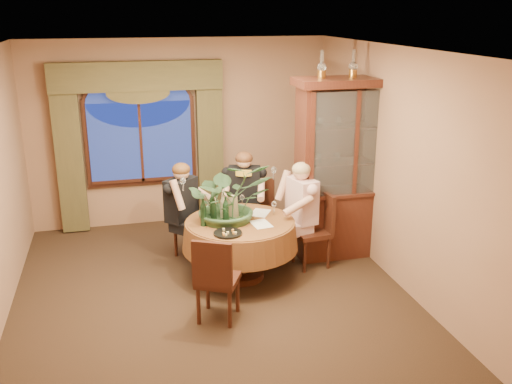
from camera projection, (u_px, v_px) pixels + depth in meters
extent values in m
plane|color=black|center=(211.00, 291.00, 6.77)|extent=(5.00, 5.00, 0.00)
plane|color=#90664D|center=(180.00, 133.00, 8.64)|extent=(4.50, 0.00, 4.50)
plane|color=#90664D|center=(392.00, 165.00, 6.86)|extent=(0.00, 5.00, 5.00)
plane|color=white|center=(204.00, 49.00, 5.90)|extent=(5.00, 5.00, 0.00)
cube|color=#464125|center=(69.00, 155.00, 8.22)|extent=(0.38, 0.14, 2.32)
cube|color=#464125|center=(210.00, 147.00, 8.70)|extent=(0.38, 0.14, 2.32)
cylinder|color=maroon|center=(240.00, 249.00, 7.02)|extent=(1.62, 1.62, 0.75)
cube|color=#371812|center=(348.00, 169.00, 7.48)|extent=(1.47, 0.58, 2.38)
cube|color=black|center=(311.00, 231.00, 7.31)|extent=(0.47, 0.47, 0.96)
cube|color=black|center=(256.00, 216.00, 7.85)|extent=(0.56, 0.56, 0.96)
cube|color=black|center=(193.00, 223.00, 7.58)|extent=(0.58, 0.58, 0.96)
cube|color=black|center=(218.00, 278.00, 6.05)|extent=(0.56, 0.56, 0.96)
imported|color=#315330|center=(229.00, 169.00, 6.76)|extent=(1.01, 1.12, 0.88)
imported|color=#47592D|center=(242.00, 220.00, 6.85)|extent=(0.16, 0.16, 0.05)
cylinder|color=black|center=(228.00, 233.00, 6.48)|extent=(0.33, 0.33, 0.02)
cylinder|color=black|center=(214.00, 211.00, 6.73)|extent=(0.07, 0.07, 0.33)
cylinder|color=black|center=(212.00, 205.00, 6.93)|extent=(0.07, 0.07, 0.33)
cylinder|color=black|center=(203.00, 212.00, 6.69)|extent=(0.07, 0.07, 0.33)
cylinder|color=tan|center=(223.00, 207.00, 6.87)|extent=(0.07, 0.07, 0.33)
cylinder|color=black|center=(226.00, 210.00, 6.76)|extent=(0.07, 0.07, 0.33)
cube|color=white|center=(261.00, 224.00, 6.78)|extent=(0.25, 0.32, 0.00)
cube|color=white|center=(260.00, 213.00, 7.15)|extent=(0.33, 0.37, 0.00)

